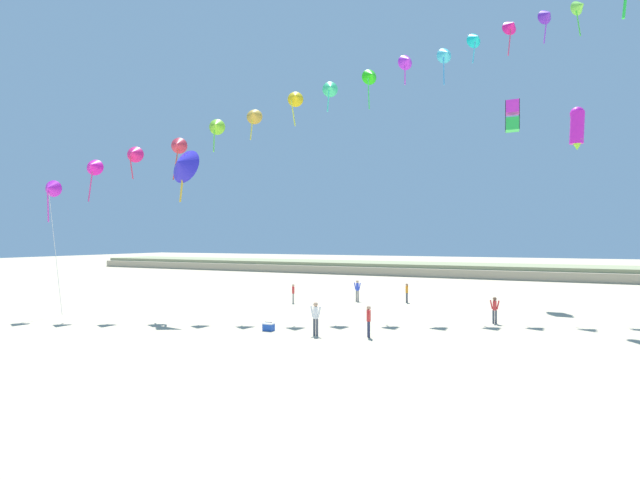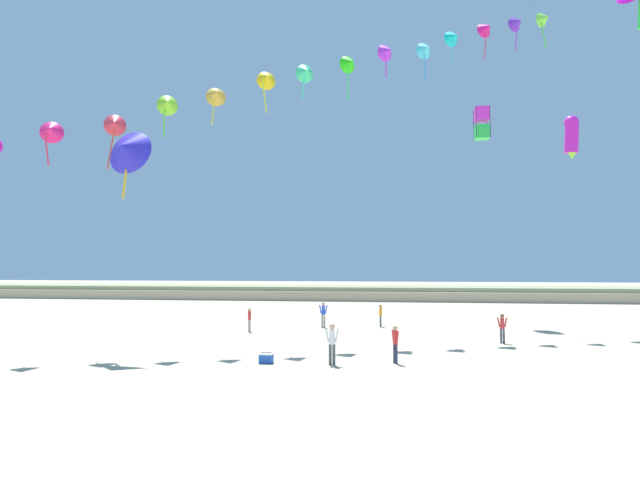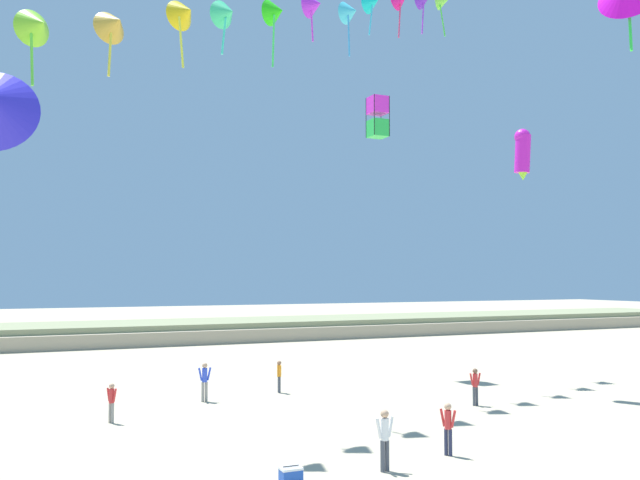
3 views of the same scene
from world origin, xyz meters
name	(u,v)px [view 2 (image 2 of 3)]	position (x,y,z in m)	size (l,w,h in m)	color
ground_plane	(332,409)	(0.00, 0.00, 0.00)	(240.00, 240.00, 0.00)	tan
dune_ridge	(374,292)	(0.00, 48.89, 0.80)	(120.00, 10.81, 1.62)	tan
person_near_left	(323,313)	(-2.67, 18.99, 0.99)	(0.60, 0.23, 1.70)	gray
person_near_right	(502,326)	(7.68, 13.38, 0.91)	(0.55, 0.21, 1.58)	#474C56
person_mid_center	(395,341)	(1.92, 7.07, 0.93)	(0.34, 0.53, 1.60)	#282D4C
person_far_left	(332,341)	(-0.70, 6.37, 1.00)	(0.61, 0.24, 1.72)	#474C56
person_far_right	(381,314)	(1.15, 19.81, 0.88)	(0.21, 0.53, 1.52)	#474C56
person_far_center	(249,318)	(-6.96, 16.09, 0.86)	(0.36, 0.46, 1.49)	gray
kite_banner_string	(309,72)	(-2.93, 14.35, 15.67)	(33.94, 20.08, 23.24)	#BC1EC4
large_kite_low_lead	(572,135)	(12.12, 15.32, 11.59)	(1.09, 1.11, 2.54)	#D71FC0
large_kite_mid_trail	(126,149)	(-11.02, 8.16, 9.84)	(2.49, 1.68, 3.69)	#3028D3
large_kite_high_solo	(482,123)	(8.77, 23.86, 14.87)	(1.05, 1.05, 2.39)	green
beach_cooler	(266,358)	(-3.52, 6.43, 0.21)	(0.58, 0.41, 0.46)	blue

